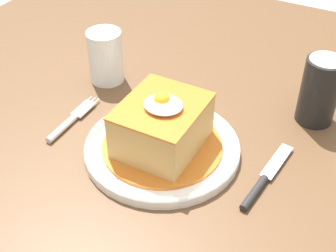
# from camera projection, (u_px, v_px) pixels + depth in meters

# --- Properties ---
(dining_table) EXTENTS (1.39, 1.08, 0.76)m
(dining_table) POSITION_uv_depth(u_px,v_px,m) (219.00, 152.00, 0.91)
(dining_table) COLOR brown
(dining_table) RESTS_ON ground_plane
(main_plate) EXTENTS (0.26, 0.26, 0.02)m
(main_plate) POSITION_uv_depth(u_px,v_px,m) (162.00, 147.00, 0.77)
(main_plate) COLOR white
(main_plate) RESTS_ON dining_table
(sandwich_meal) EXTENTS (0.20, 0.20, 0.11)m
(sandwich_meal) POSITION_uv_depth(u_px,v_px,m) (162.00, 128.00, 0.74)
(sandwich_meal) COLOR #C66B23
(sandwich_meal) RESTS_ON main_plate
(fork) EXTENTS (0.02, 0.14, 0.01)m
(fork) POSITION_uv_depth(u_px,v_px,m) (69.00, 122.00, 0.83)
(fork) COLOR silver
(fork) RESTS_ON dining_table
(knife) EXTENTS (0.03, 0.17, 0.01)m
(knife) POSITION_uv_depth(u_px,v_px,m) (261.00, 183.00, 0.71)
(knife) COLOR #262628
(knife) RESTS_ON dining_table
(soda_can) EXTENTS (0.07, 0.07, 0.12)m
(soda_can) POSITION_uv_depth(u_px,v_px,m) (320.00, 91.00, 0.81)
(soda_can) COLOR black
(soda_can) RESTS_ON dining_table
(drinking_glass) EXTENTS (0.07, 0.07, 0.10)m
(drinking_glass) POSITION_uv_depth(u_px,v_px,m) (105.00, 61.00, 0.92)
(drinking_glass) COLOR gold
(drinking_glass) RESTS_ON dining_table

